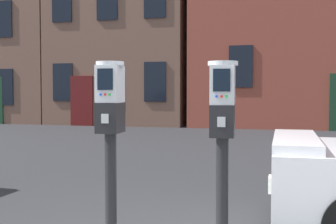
# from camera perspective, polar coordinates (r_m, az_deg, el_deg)

# --- Properties ---
(parking_meter_near_kerb) EXTENTS (0.23, 0.26, 1.54)m
(parking_meter_near_kerb) POSITION_cam_1_polar(r_m,az_deg,el_deg) (3.42, -7.45, -1.57)
(parking_meter_near_kerb) COLOR black
(parking_meter_near_kerb) RESTS_ON sidewalk_slab
(parking_meter_twin_adjacent) EXTENTS (0.23, 0.26, 1.53)m
(parking_meter_twin_adjacent) POSITION_cam_1_polar(r_m,az_deg,el_deg) (3.20, 7.05, -2.02)
(parking_meter_twin_adjacent) COLOR black
(parking_meter_twin_adjacent) RESTS_ON sidewalk_slab
(townhouse_cream_stone) EXTENTS (7.15, 5.20, 11.94)m
(townhouse_cream_stone) POSITION_cam_1_polar(r_m,az_deg,el_deg) (24.38, -20.55, 13.20)
(townhouse_cream_stone) COLOR brown
(townhouse_cream_stone) RESTS_ON ground_plane
(townhouse_brick_corner) EXTENTS (6.14, 6.33, 10.02)m
(townhouse_brick_corner) POSITION_cam_1_polar(r_m,az_deg,el_deg) (21.67, -4.63, 12.14)
(townhouse_brick_corner) COLOR brown
(townhouse_brick_corner) RESTS_ON ground_plane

